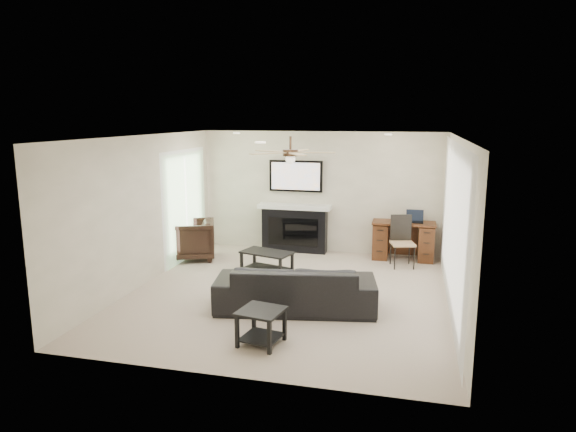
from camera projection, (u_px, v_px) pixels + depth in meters
The scene contains 10 objects.
room_shell at pixel (302, 190), 7.94m from camera, with size 5.50×5.54×2.52m.
sofa at pixel (295, 287), 7.52m from camera, with size 2.33×0.91×0.68m, color black.
armchair at pixel (192, 240), 10.17m from camera, with size 0.84×0.86×0.78m, color black.
coffee_table at pixel (267, 262), 9.28m from camera, with size 0.90×0.50×0.40m, color black.
end_table_near at pixel (261, 327), 6.39m from camera, with size 0.52×0.52×0.45m, color black.
end_table_left at pixel (140, 260), 9.33m from camera, with size 0.50×0.50×0.45m, color black.
fireplace_unit at pixel (294, 207), 10.63m from camera, with size 1.52×0.34×1.91m, color black.
desk at pixel (403, 240), 10.16m from camera, with size 1.22×0.56×0.76m, color #361E0D.
desk_chair at pixel (403, 242), 9.61m from camera, with size 0.42×0.44×0.97m, color black.
laptop at pixel (415, 217), 10.00m from camera, with size 0.33×0.24×0.23m, color black.
Camera 1 is at (1.85, -7.62, 2.81)m, focal length 32.00 mm.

